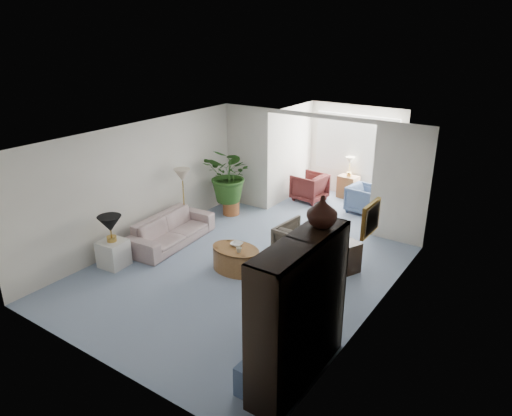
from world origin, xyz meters
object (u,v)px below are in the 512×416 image
Objects in this scene: table_lamp at (110,224)px; cabinet_urn at (322,211)px; coffee_cup at (239,250)px; sunroom_chair_maroon at (309,187)px; coffee_bowl at (237,244)px; coffee_table at (236,259)px; sunroom_chair_blue at (364,199)px; plant_pot at (231,208)px; side_table_dark at (345,255)px; entertainment_cabinet at (299,312)px; framed_picture at (372,219)px; wingback_chair at (304,246)px; floor_lamp at (182,175)px; sunroom_table at (348,187)px; sofa at (172,230)px; end_table at (114,253)px; ottoman at (262,379)px.

table_lamp is 4.52m from cabinet_urn.
coffee_cup is (2.15, 1.06, -0.37)m from table_lamp.
sunroom_chair_maroon is at bearing 101.01° from coffee_cup.
coffee_table is at bearing -63.43° from coffee_bowl.
plant_pot is at bearing 132.61° from sunroom_chair_blue.
sunroom_chair_blue is at bearing 105.68° from side_table_dark.
coffee_table is 4.26× the size of coffee_bowl.
side_table_dark is at bearing 102.76° from entertainment_cabinet.
framed_picture is 0.68× the size of sunroom_chair_blue.
framed_picture is at bearing 152.03° from wingback_chair.
coffee_cup is at bearing 54.44° from wingback_chair.
coffee_cup is at bearing -24.23° from floor_lamp.
wingback_chair reaches higher than coffee_table.
coffee_bowl is 0.38× the size of side_table_dark.
sunroom_chair_blue is (-1.73, 4.30, -1.37)m from framed_picture.
entertainment_cabinet is at bearing -98.00° from framed_picture.
coffee_table is 3.30m from cabinet_urn.
sunroom_table is at bearing 141.02° from sunroom_chair_maroon.
plant_pot is 2.22m from sunroom_chair_maroon.
side_table_dark is (1.51, 1.25, -0.20)m from coffee_cup.
sofa reaches higher than plant_pot.
table_lamp is 1.97× the size of coffee_bowl.
end_table is at bearing 39.09° from wingback_chair.
framed_picture is at bearing 11.96° from table_lamp.
wingback_chair reaches higher than plant_pot.
sunroom_chair_maroon reaches higher than coffee_bowl.
ottoman is (3.94, -2.52, -0.09)m from sofa.
coffee_bowl reaches higher than ottoman.
plant_pot is (0.24, 3.34, -0.10)m from end_table.
wingback_chair is (2.96, 2.01, 0.16)m from end_table.
coffee_bowl is at bearing -21.60° from floor_lamp.
plant_pot is (0.33, 1.28, -1.09)m from floor_lamp.
floor_lamp reaches higher than end_table.
sunroom_chair_blue is (-1.30, 6.44, 0.13)m from ottoman.
framed_picture is at bearing -6.34° from coffee_bowl.
wingback_chair is at bearing 32.60° from sunroom_chair_maroon.
cabinet_urn is (2.19, -1.23, 1.64)m from coffee_cup.
table_lamp reaches higher than sunroom_chair_blue.
ottoman is at bearing -127.29° from sofa.
cabinet_urn is (4.14, -1.52, 1.84)m from sofa.
end_table is at bearing 164.18° from ottoman.
plant_pot is (-3.89, 4.51, -0.05)m from ottoman.
sofa reaches higher than coffee_cup.
end_table is (-4.57, -0.97, -1.44)m from framed_picture.
sunroom_table is (2.17, 3.95, -0.95)m from floor_lamp.
sofa is at bearing 159.84° from cabinet_urn.
table_lamp is 1.22× the size of floor_lamp.
plant_pot is 3.25m from sunroom_table.
ottoman is (1.98, -2.23, -0.29)m from coffee_cup.
table_lamp is 0.85× the size of ottoman.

